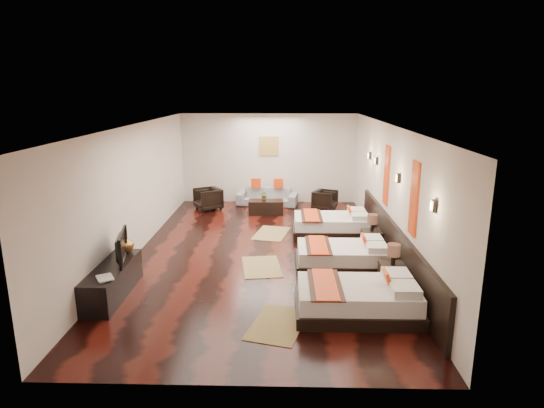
{
  "coord_description": "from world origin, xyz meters",
  "views": [
    {
      "loc": [
        0.49,
        -9.65,
        3.53
      ],
      "look_at": [
        0.23,
        0.04,
        1.1
      ],
      "focal_mm": 30.34,
      "sensor_mm": 36.0,
      "label": 1
    }
  ],
  "objects_px": {
    "bed_far": "(332,225)",
    "nightstand_a": "(392,274)",
    "book": "(97,280)",
    "coffee_table": "(266,207)",
    "bed_mid": "(343,256)",
    "figurine": "(124,243)",
    "sofa": "(267,196)",
    "tv": "(117,247)",
    "armchair_right": "(325,200)",
    "armchair_left": "(208,199)",
    "nightstand_b": "(372,238)",
    "tv_console": "(113,281)",
    "bed_near": "(358,299)",
    "table_plant": "(264,195)"
  },
  "relations": [
    {
      "from": "tv_console",
      "to": "armchair_left",
      "type": "height_order",
      "value": "armchair_left"
    },
    {
      "from": "book",
      "to": "bed_far",
      "type": "bearing_deg",
      "value": 45.39
    },
    {
      "from": "nightstand_b",
      "to": "sofa",
      "type": "relative_size",
      "value": 0.46
    },
    {
      "from": "bed_near",
      "to": "nightstand_b",
      "type": "bearing_deg",
      "value": 75.82
    },
    {
      "from": "nightstand_a",
      "to": "figurine",
      "type": "height_order",
      "value": "figurine"
    },
    {
      "from": "armchair_left",
      "to": "table_plant",
      "type": "relative_size",
      "value": 2.6
    },
    {
      "from": "bed_near",
      "to": "bed_mid",
      "type": "xyz_separation_m",
      "value": [
        -0.0,
        1.98,
        -0.01
      ]
    },
    {
      "from": "bed_far",
      "to": "book",
      "type": "bearing_deg",
      "value": -134.61
    },
    {
      "from": "tv_console",
      "to": "coffee_table",
      "type": "distance_m",
      "value": 6.06
    },
    {
      "from": "book",
      "to": "table_plant",
      "type": "distance_m",
      "value": 6.65
    },
    {
      "from": "book",
      "to": "armchair_left",
      "type": "relative_size",
      "value": 0.45
    },
    {
      "from": "tv",
      "to": "armchair_right",
      "type": "bearing_deg",
      "value": -48.01
    },
    {
      "from": "bed_mid",
      "to": "coffee_table",
      "type": "height_order",
      "value": "bed_mid"
    },
    {
      "from": "sofa",
      "to": "armchair_right",
      "type": "bearing_deg",
      "value": -8.4
    },
    {
      "from": "armchair_left",
      "to": "coffee_table",
      "type": "relative_size",
      "value": 0.72
    },
    {
      "from": "book",
      "to": "sofa",
      "type": "relative_size",
      "value": 0.17
    },
    {
      "from": "bed_mid",
      "to": "figurine",
      "type": "distance_m",
      "value": 4.28
    },
    {
      "from": "nightstand_b",
      "to": "coffee_table",
      "type": "distance_m",
      "value": 4.0
    },
    {
      "from": "sofa",
      "to": "nightstand_b",
      "type": "bearing_deg",
      "value": -50.78
    },
    {
      "from": "figurine",
      "to": "sofa",
      "type": "bearing_deg",
      "value": 67.24
    },
    {
      "from": "nightstand_a",
      "to": "book",
      "type": "relative_size",
      "value": 2.66
    },
    {
      "from": "bed_mid",
      "to": "sofa",
      "type": "distance_m",
      "value": 5.45
    },
    {
      "from": "tv",
      "to": "armchair_right",
      "type": "xyz_separation_m",
      "value": [
        4.17,
        5.83,
        -0.53
      ]
    },
    {
      "from": "bed_mid",
      "to": "sofa",
      "type": "relative_size",
      "value": 1.0
    },
    {
      "from": "tv_console",
      "to": "table_plant",
      "type": "distance_m",
      "value": 6.09
    },
    {
      "from": "tv",
      "to": "armchair_left",
      "type": "relative_size",
      "value": 1.31
    },
    {
      "from": "book",
      "to": "figurine",
      "type": "xyz_separation_m",
      "value": [
        0.0,
        1.33,
        0.17
      ]
    },
    {
      "from": "nightstand_b",
      "to": "book",
      "type": "height_order",
      "value": "nightstand_b"
    },
    {
      "from": "nightstand_b",
      "to": "armchair_right",
      "type": "bearing_deg",
      "value": 101.23
    },
    {
      "from": "book",
      "to": "coffee_table",
      "type": "relative_size",
      "value": 0.32
    },
    {
      "from": "armchair_left",
      "to": "armchair_right",
      "type": "xyz_separation_m",
      "value": [
        3.51,
        0.09,
        -0.03
      ]
    },
    {
      "from": "sofa",
      "to": "armchair_left",
      "type": "xyz_separation_m",
      "value": [
        -1.76,
        -0.62,
        0.06
      ]
    },
    {
      "from": "figurine",
      "to": "armchair_right",
      "type": "relative_size",
      "value": 0.56
    },
    {
      "from": "book",
      "to": "armchair_left",
      "type": "bearing_deg",
      "value": 83.86
    },
    {
      "from": "nightstand_a",
      "to": "armchair_left",
      "type": "distance_m",
      "value": 7.01
    },
    {
      "from": "bed_near",
      "to": "sofa",
      "type": "height_order",
      "value": "bed_near"
    },
    {
      "from": "bed_far",
      "to": "coffee_table",
      "type": "distance_m",
      "value": 2.57
    },
    {
      "from": "book",
      "to": "figurine",
      "type": "distance_m",
      "value": 1.34
    },
    {
      "from": "coffee_table",
      "to": "armchair_right",
      "type": "bearing_deg",
      "value": 16.34
    },
    {
      "from": "tv",
      "to": "coffee_table",
      "type": "xyz_separation_m",
      "value": [
        2.42,
        5.32,
        -0.62
      ]
    },
    {
      "from": "sofa",
      "to": "coffee_table",
      "type": "distance_m",
      "value": 1.05
    },
    {
      "from": "tv_console",
      "to": "tv",
      "type": "xyz_separation_m",
      "value": [
        0.05,
        0.22,
        0.55
      ]
    },
    {
      "from": "nightstand_b",
      "to": "armchair_left",
      "type": "bearing_deg",
      "value": 139.99
    },
    {
      "from": "bed_far",
      "to": "tv",
      "type": "distance_m",
      "value": 5.4
    },
    {
      "from": "bed_mid",
      "to": "tv",
      "type": "height_order",
      "value": "tv"
    },
    {
      "from": "nightstand_b",
      "to": "figurine",
      "type": "distance_m",
      "value": 5.25
    },
    {
      "from": "sofa",
      "to": "nightstand_a",
      "type": "bearing_deg",
      "value": -59.66
    },
    {
      "from": "tv_console",
      "to": "armchair_right",
      "type": "distance_m",
      "value": 7.38
    },
    {
      "from": "bed_near",
      "to": "bed_far",
      "type": "xyz_separation_m",
      "value": [
        -0.0,
        4.2,
        -0.01
      ]
    },
    {
      "from": "bed_far",
      "to": "nightstand_a",
      "type": "height_order",
      "value": "nightstand_a"
    }
  ]
}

